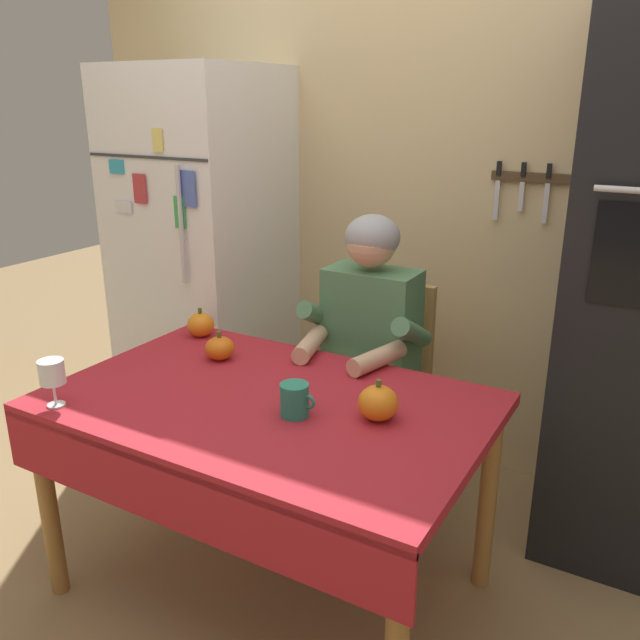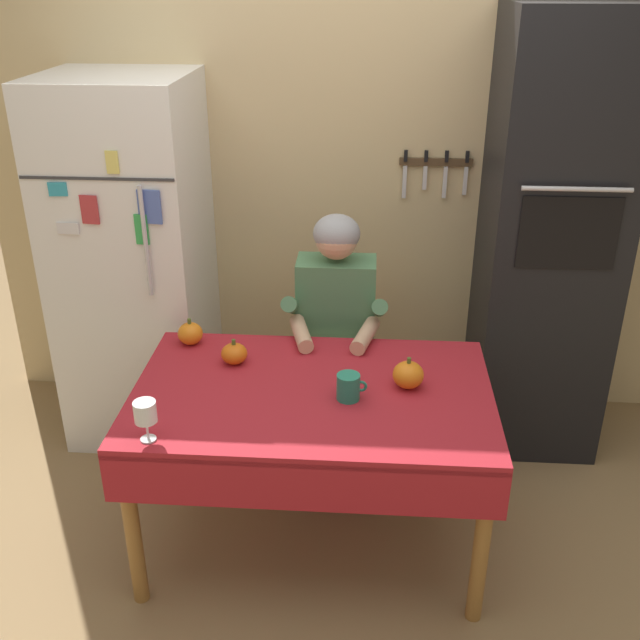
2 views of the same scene
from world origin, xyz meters
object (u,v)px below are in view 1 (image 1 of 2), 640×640
wine_glass (52,373)px  pumpkin_medium (201,325)px  refrigerator (205,261)px  coffee_mug (295,400)px  pumpkin_small (378,403)px  pumpkin_large (220,348)px  dining_table (263,424)px  chair_behind_person (382,382)px  seated_person (363,346)px

wine_glass → pumpkin_medium: wine_glass is taller
refrigerator → pumpkin_medium: refrigerator is taller
coffee_mug → pumpkin_small: bearing=24.6°
pumpkin_medium → refrigerator: bearing=127.4°
pumpkin_large → pumpkin_medium: 0.27m
dining_table → pumpkin_medium: pumpkin_medium is taller
wine_glass → pumpkin_medium: 0.73m
dining_table → pumpkin_medium: (-0.56, 0.37, 0.13)m
refrigerator → wine_glass: 1.30m
pumpkin_large → pumpkin_small: pumpkin_small is taller
pumpkin_medium → chair_behind_person: bearing=34.2°
pumpkin_medium → seated_person: bearing=20.5°
seated_person → coffee_mug: size_ratio=10.66×
dining_table → coffee_mug: coffee_mug is taller
dining_table → pumpkin_medium: bearing=146.4°
pumpkin_medium → dining_table: bearing=-33.6°
wine_glass → refrigerator: bearing=108.2°
refrigerator → wine_glass: refrigerator is taller
chair_behind_person → refrigerator: bearing=174.9°
seated_person → wine_glass: seated_person is taller
refrigerator → pumpkin_large: 0.91m
dining_table → pumpkin_small: pumpkin_small is taller
coffee_mug → seated_person: bearing=97.5°
wine_glass → pumpkin_medium: (-0.02, 0.72, -0.06)m
refrigerator → dining_table: size_ratio=1.29×
refrigerator → dining_table: refrigerator is taller
chair_behind_person → wine_glass: size_ratio=6.06×
chair_behind_person → coffee_mug: size_ratio=7.96×
coffee_mug → pumpkin_medium: size_ratio=0.98×
pumpkin_large → pumpkin_medium: bearing=144.4°
dining_table → pumpkin_large: (-0.34, 0.21, 0.13)m
seated_person → pumpkin_medium: bearing=-159.5°
refrigerator → chair_behind_person: bearing=-5.1°
coffee_mug → wine_glass: 0.76m
refrigerator → pumpkin_large: size_ratio=16.55×
pumpkin_large → pumpkin_small: (0.71, -0.14, 0.01)m
refrigerator → pumpkin_large: refrigerator is taller
pumpkin_large → dining_table: bearing=-32.4°
refrigerator → coffee_mug: 1.43m
refrigerator → chair_behind_person: 1.08m
wine_glass → pumpkin_small: bearing=24.9°
seated_person → coffee_mug: (0.08, -0.64, 0.05)m
refrigerator → seated_person: size_ratio=1.45×
coffee_mug → pumpkin_small: pumpkin_small is taller
seated_person → pumpkin_medium: size_ratio=10.45×
pumpkin_medium → pumpkin_large: bearing=-35.6°
coffee_mug → pumpkin_medium: bearing=150.1°
seated_person → chair_behind_person: bearing=90.0°
refrigerator → pumpkin_small: bearing=-31.5°
wine_glass → pumpkin_small: size_ratio=1.19×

